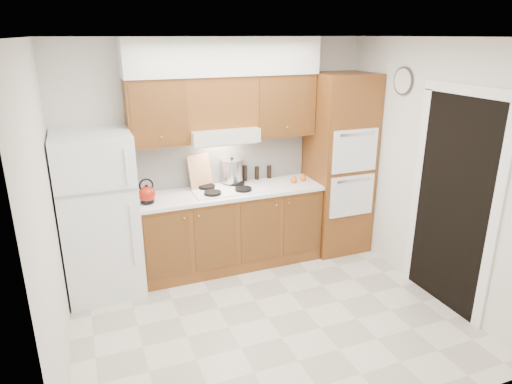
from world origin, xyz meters
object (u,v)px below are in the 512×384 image
fridge (99,215)px  oven_cabinet (339,164)px  stock_pot (232,171)px  kettle (147,194)px

fridge → oven_cabinet: (2.85, 0.03, 0.24)m
fridge → stock_pot: fridge is taller
oven_cabinet → kettle: 2.36m
oven_cabinet → kettle: size_ratio=12.47×
stock_pot → fridge: bearing=-170.6°
fridge → stock_pot: size_ratio=6.57×
fridge → kettle: (0.49, -0.04, 0.18)m
stock_pot → oven_cabinet: bearing=-9.5°
fridge → kettle: bearing=-4.7°
fridge → kettle: fridge is taller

